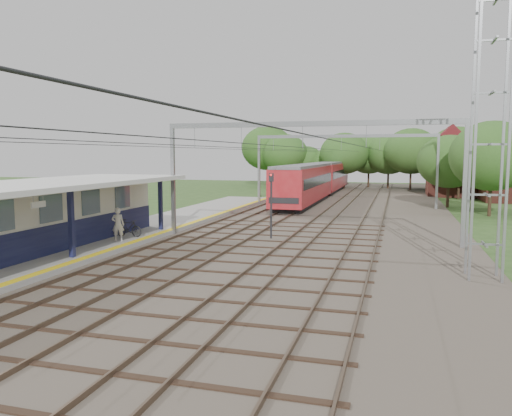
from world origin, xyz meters
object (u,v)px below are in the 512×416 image
(person, at_px, (118,224))
(signal_post, at_px, (271,199))
(bicycle, at_px, (129,228))
(train, at_px, (319,179))

(person, relative_size, signal_post, 0.46)
(bicycle, distance_m, train, 34.21)
(signal_post, bearing_deg, bicycle, -179.99)
(person, xyz_separation_m, train, (5.66, 35.13, 0.95))
(person, bearing_deg, signal_post, -169.28)
(bicycle, bearing_deg, person, -170.31)
(bicycle, bearing_deg, train, -8.40)
(bicycle, relative_size, signal_post, 0.42)
(person, bearing_deg, bicycle, -102.59)
(train, relative_size, signal_post, 9.50)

